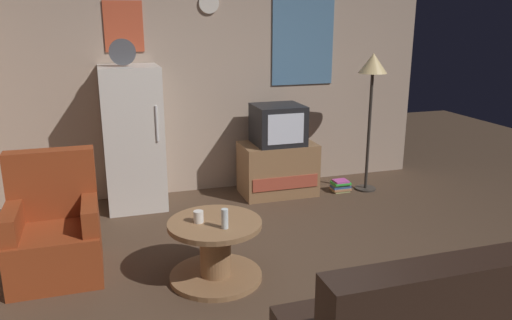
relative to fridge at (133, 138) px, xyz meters
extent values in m
plane|color=#4C3828|center=(0.92, -2.09, -0.75)|extent=(12.00, 12.00, 0.00)
cube|color=tan|center=(0.92, 0.36, 0.53)|extent=(5.20, 0.10, 2.58)
cube|color=teal|center=(2.02, 0.30, 0.95)|extent=(0.76, 0.02, 1.00)
cube|color=#C64C2D|center=(0.00, 0.30, 1.12)|extent=(0.40, 0.02, 0.52)
cylinder|color=silver|center=(0.91, 0.30, 1.36)|extent=(0.22, 0.03, 0.22)
cube|color=silver|center=(0.00, 0.00, 0.00)|extent=(0.60, 0.60, 1.50)
cylinder|color=silver|center=(0.22, -0.30, 0.20)|extent=(0.02, 0.02, 0.36)
cylinder|color=#4C4C51|center=(-0.05, -0.08, 0.89)|extent=(0.26, 0.04, 0.26)
cube|color=#8E6642|center=(1.58, -0.09, -0.46)|extent=(0.84, 0.52, 0.60)
cube|color=#AD4733|center=(1.58, -0.36, -0.55)|extent=(0.76, 0.01, 0.14)
cube|color=black|center=(1.58, -0.09, 0.06)|extent=(0.54, 0.50, 0.44)
cube|color=silver|center=(1.58, -0.34, 0.06)|extent=(0.41, 0.01, 0.33)
cylinder|color=#332D28|center=(2.63, -0.27, -0.74)|extent=(0.24, 0.24, 0.02)
cylinder|color=#332D28|center=(2.63, -0.27, -0.05)|extent=(0.04, 0.04, 1.40)
cone|color=#F2D18C|center=(2.63, -0.27, 0.73)|extent=(0.32, 0.32, 0.22)
cylinder|color=#8E6642|center=(0.45, -1.82, -0.73)|extent=(0.72, 0.72, 0.04)
cylinder|color=#8E6642|center=(0.45, -1.82, -0.51)|extent=(0.24, 0.24, 0.44)
cylinder|color=#8E6642|center=(0.45, -1.82, -0.30)|extent=(0.72, 0.72, 0.04)
cylinder|color=silver|center=(0.50, -1.96, -0.20)|extent=(0.05, 0.05, 0.15)
cylinder|color=silver|center=(0.34, -1.79, -0.23)|extent=(0.08, 0.08, 0.09)
cube|color=maroon|center=(-0.72, -1.39, -0.55)|extent=(0.68, 0.68, 0.40)
cube|color=maroon|center=(-0.72, -1.13, -0.07)|extent=(0.68, 0.16, 0.56)
cube|color=maroon|center=(-1.00, -1.39, -0.25)|extent=(0.12, 0.60, 0.20)
cube|color=maroon|center=(-0.44, -1.39, -0.25)|extent=(0.12, 0.60, 0.20)
cube|color=black|center=(1.37, -3.62, -0.09)|extent=(1.70, 0.20, 0.52)
cube|color=tan|center=(2.31, -0.25, -0.74)|extent=(0.19, 0.15, 0.02)
cube|color=tan|center=(2.31, -0.25, -0.72)|extent=(0.21, 0.16, 0.03)
cube|color=#335089|center=(2.31, -0.25, -0.69)|extent=(0.22, 0.13, 0.03)
cube|color=#6A8F56|center=(2.31, -0.25, -0.67)|extent=(0.21, 0.12, 0.02)
cube|color=green|center=(2.31, -0.25, -0.65)|extent=(0.20, 0.16, 0.02)
cube|color=#CB4BAA|center=(2.31, -0.25, -0.63)|extent=(0.16, 0.15, 0.02)
camera|label=1|loc=(-0.31, -5.29, 1.21)|focal=35.36mm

